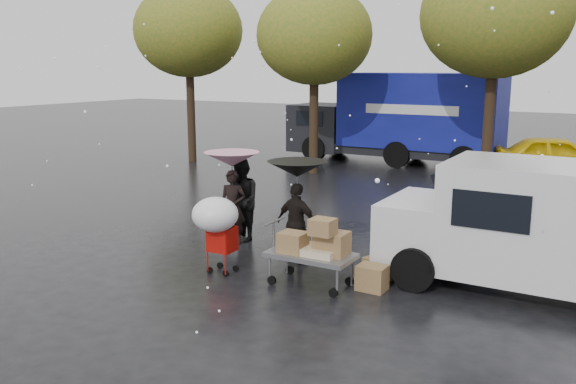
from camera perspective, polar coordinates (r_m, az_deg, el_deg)
The scene contains 14 objects.
ground at distance 11.82m, azimuth -5.14°, elevation -6.90°, with size 90.00×90.00×0.00m, color black.
person_pink at distance 13.06m, azimuth -5.19°, elevation -1.44°, with size 0.58×0.38×1.60m, color black.
person_middle at distance 13.28m, azimuth -4.39°, elevation -0.75°, with size 0.88×0.69×1.81m, color black.
person_black at distance 11.75m, azimuth 0.85°, elevation -2.95°, with size 0.92×0.38×1.58m, color black.
umbrella_pink at distance 12.87m, azimuth -5.28°, elevation 3.07°, with size 1.17×1.17×1.99m.
umbrella_black at distance 11.53m, azimuth 0.87°, elevation 2.16°, with size 1.14×1.14×2.00m.
vendor_cart at distance 10.52m, azimuth 2.53°, elevation -5.08°, with size 1.52×0.80×1.27m.
shopping_cart at distance 11.05m, azimuth -6.72°, elevation -2.50°, with size 0.84×0.84×1.46m.
white_van at distance 10.95m, azimuth 22.52°, elevation -2.95°, with size 4.91×2.18×2.20m.
blue_truck at distance 24.31m, azimuth 10.45°, elevation 6.79°, with size 8.30×2.60×3.50m.
box_ground_near at distance 10.60m, azimuth 7.87°, elevation -7.95°, with size 0.49×0.39×0.44m, color brown.
box_ground_far at distance 11.17m, azimuth 8.45°, elevation -7.09°, with size 0.48×0.37×0.37m, color brown.
yellow_taxi at distance 22.89m, azimuth 23.90°, elevation 3.06°, with size 1.69×4.20×1.43m, color yellow.
tree_row at distance 20.40m, azimuth 10.35°, elevation 15.07°, with size 21.60×4.40×7.12m.
Camera 1 is at (6.48, -9.14, 3.76)m, focal length 38.00 mm.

